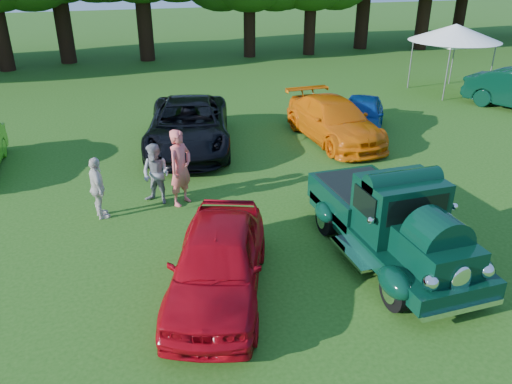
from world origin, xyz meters
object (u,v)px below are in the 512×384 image
object	(u,v)px
hero_pickup	(391,222)
spectator_grey	(156,174)
canopy_tent	(455,33)
spectator_white	(98,188)
back_car_orange	(334,120)
red_convertible	(218,262)
back_car_blue	(362,115)
back_car_black	(189,125)
spectator_pink	(180,168)

from	to	relation	value
hero_pickup	spectator_grey	size ratio (longest dim) A/B	3.02
spectator_grey	canopy_tent	distance (m)	16.70
hero_pickup	spectator_white	world-z (taller)	hero_pickup
back_car_orange	spectator_white	world-z (taller)	spectator_white
red_convertible	back_car_blue	xyz separation A→B (m)	(7.23, 7.77, -0.06)
back_car_blue	spectator_white	world-z (taller)	spectator_white
red_convertible	spectator_grey	distance (m)	4.28
canopy_tent	back_car_blue	bearing A→B (deg)	-148.43
hero_pickup	canopy_tent	xyz separation A→B (m)	(10.40, 11.82, 1.86)
red_convertible	back_car_black	size ratio (longest dim) A/B	0.73
back_car_orange	spectator_pink	distance (m)	6.75
hero_pickup	red_convertible	bearing A→B (deg)	-177.20
back_car_black	spectator_pink	size ratio (longest dim) A/B	2.86
back_car_black	canopy_tent	bearing A→B (deg)	29.83
back_car_orange	spectator_white	distance (m)	8.63
red_convertible	spectator_grey	size ratio (longest dim) A/B	2.59
back_car_blue	canopy_tent	world-z (taller)	canopy_tent
spectator_pink	back_car_black	bearing A→B (deg)	36.89
hero_pickup	back_car_orange	size ratio (longest dim) A/B	0.99
red_convertible	spectator_white	world-z (taller)	spectator_white
red_convertible	spectator_grey	world-z (taller)	spectator_grey
spectator_grey	spectator_white	bearing A→B (deg)	-122.39
hero_pickup	back_car_orange	distance (m)	7.46
back_car_black	canopy_tent	distance (m)	13.81
back_car_orange	canopy_tent	bearing A→B (deg)	27.98
back_car_black	spectator_pink	distance (m)	4.18
red_convertible	back_car_orange	distance (m)	9.40
hero_pickup	spectator_grey	xyz separation A→B (m)	(-4.27, 4.06, -0.02)
spectator_pink	canopy_tent	bearing A→B (deg)	-9.94
spectator_pink	canopy_tent	xyz separation A→B (m)	(14.08, 8.00, 1.68)
back_car_black	spectator_white	xyz separation A→B (m)	(-3.00, -4.21, -0.01)
hero_pickup	canopy_tent	bearing A→B (deg)	48.67
red_convertible	spectator_pink	distance (m)	4.01
back_car_blue	spectator_pink	world-z (taller)	spectator_pink
red_convertible	hero_pickup	bearing A→B (deg)	23.87
back_car_blue	hero_pickup	bearing A→B (deg)	-82.43
red_convertible	canopy_tent	size ratio (longest dim) A/B	0.94
hero_pickup	back_car_blue	xyz separation A→B (m)	(3.51, 7.59, -0.16)
red_convertible	spectator_grey	bearing A→B (deg)	118.48
spectator_white	canopy_tent	size ratio (longest dim) A/B	0.36
back_car_orange	back_car_blue	world-z (taller)	back_car_orange
back_car_blue	red_convertible	bearing A→B (deg)	-100.55
hero_pickup	spectator_grey	distance (m)	5.90
back_car_orange	back_car_blue	xyz separation A→B (m)	(1.31, 0.46, -0.06)
spectator_grey	canopy_tent	bearing A→B (deg)	70.09
spectator_pink	canopy_tent	world-z (taller)	canopy_tent
spectator_white	spectator_pink	bearing A→B (deg)	-95.97
back_car_blue	spectator_pink	bearing A→B (deg)	-119.95
red_convertible	spectator_pink	world-z (taller)	spectator_pink
back_car_black	back_car_orange	size ratio (longest dim) A/B	1.17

